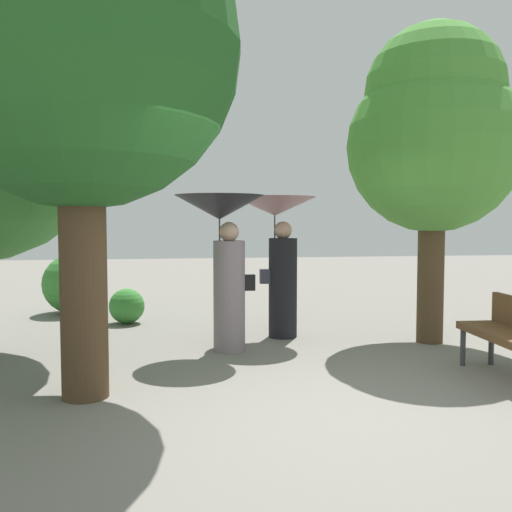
{
  "coord_description": "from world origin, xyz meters",
  "views": [
    {
      "loc": [
        -1.18,
        -4.68,
        1.64
      ],
      "look_at": [
        0.0,
        2.73,
        1.17
      ],
      "focal_mm": 38.86,
      "sensor_mm": 36.0,
      "label": 1
    }
  ],
  "objects_px": {
    "tree_near_left": "(78,17)",
    "tree_near_right": "(434,131)",
    "person_left": "(223,240)",
    "person_right": "(278,238)"
  },
  "relations": [
    {
      "from": "tree_near_left",
      "to": "tree_near_right",
      "type": "relative_size",
      "value": 1.23
    },
    {
      "from": "person_right",
      "to": "tree_near_left",
      "type": "xyz_separation_m",
      "value": [
        -2.3,
        -2.36,
        2.07
      ]
    },
    {
      "from": "person_right",
      "to": "tree_near_left",
      "type": "relative_size",
      "value": 0.38
    },
    {
      "from": "person_right",
      "to": "tree_near_left",
      "type": "bearing_deg",
      "value": 132.86
    },
    {
      "from": "tree_near_right",
      "to": "person_left",
      "type": "bearing_deg",
      "value": -178.19
    },
    {
      "from": "tree_near_left",
      "to": "tree_near_right",
      "type": "distance_m",
      "value": 4.66
    },
    {
      "from": "tree_near_left",
      "to": "person_right",
      "type": "bearing_deg",
      "value": 45.73
    },
    {
      "from": "person_left",
      "to": "person_right",
      "type": "height_order",
      "value": "person_right"
    },
    {
      "from": "tree_near_left",
      "to": "tree_near_right",
      "type": "xyz_separation_m",
      "value": [
        4.28,
        1.72,
        -0.63
      ]
    },
    {
      "from": "person_right",
      "to": "tree_near_left",
      "type": "distance_m",
      "value": 3.9
    }
  ]
}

